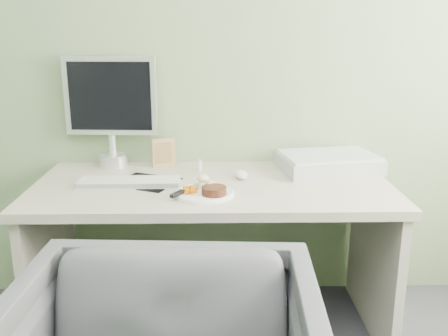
{
  "coord_description": "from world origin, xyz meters",
  "views": [
    {
      "loc": [
        0.01,
        -0.51,
        1.4
      ],
      "look_at": [
        0.05,
        1.5,
        0.84
      ],
      "focal_mm": 40.0,
      "sensor_mm": 36.0,
      "label": 1
    }
  ],
  "objects_px": {
    "desk": "(213,221)",
    "monitor": "(111,105)",
    "scanner": "(328,163)",
    "plate": "(205,194)"
  },
  "relations": [
    {
      "from": "desk",
      "to": "monitor",
      "type": "relative_size",
      "value": 2.95
    },
    {
      "from": "desk",
      "to": "scanner",
      "type": "height_order",
      "value": "scanner"
    },
    {
      "from": "desk",
      "to": "scanner",
      "type": "xyz_separation_m",
      "value": [
        0.56,
        0.2,
        0.22
      ]
    },
    {
      "from": "desk",
      "to": "plate",
      "type": "distance_m",
      "value": 0.25
    },
    {
      "from": "desk",
      "to": "monitor",
      "type": "bearing_deg",
      "value": 147.81
    },
    {
      "from": "desk",
      "to": "plate",
      "type": "height_order",
      "value": "plate"
    },
    {
      "from": "scanner",
      "to": "monitor",
      "type": "xyz_separation_m",
      "value": [
        -1.06,
        0.11,
        0.27
      ]
    },
    {
      "from": "scanner",
      "to": "plate",
      "type": "bearing_deg",
      "value": -158.98
    },
    {
      "from": "plate",
      "to": "desk",
      "type": "bearing_deg",
      "value": 78.95
    },
    {
      "from": "desk",
      "to": "monitor",
      "type": "height_order",
      "value": "monitor"
    }
  ]
}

